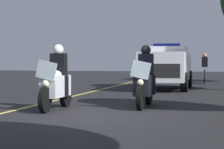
# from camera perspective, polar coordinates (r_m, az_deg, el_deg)

# --- Properties ---
(ground_plane) EXTENTS (80.00, 80.00, 0.00)m
(ground_plane) POSITION_cam_1_polar(r_m,az_deg,el_deg) (10.42, -2.35, -5.25)
(ground_plane) COLOR black
(lane_stripe_center) EXTENTS (48.00, 0.12, 0.01)m
(lane_stripe_center) POSITION_cam_1_polar(r_m,az_deg,el_deg) (11.27, -13.34, -4.75)
(lane_stripe_center) COLOR #E0D14C
(lane_stripe_center) RESTS_ON ground
(police_motorcycle_lead_left) EXTENTS (2.14, 0.56, 1.72)m
(police_motorcycle_lead_left) POSITION_cam_1_polar(r_m,az_deg,el_deg) (11.44, -7.39, -1.12)
(police_motorcycle_lead_left) COLOR black
(police_motorcycle_lead_left) RESTS_ON ground
(police_motorcycle_lead_right) EXTENTS (2.14, 0.56, 1.72)m
(police_motorcycle_lead_right) POSITION_cam_1_polar(r_m,az_deg,el_deg) (11.94, 4.34, -0.98)
(police_motorcycle_lead_right) COLOR black
(police_motorcycle_lead_right) RESTS_ON ground
(police_suv) EXTENTS (4.94, 2.14, 2.05)m
(police_suv) POSITION_cam_1_polar(r_m,az_deg,el_deg) (19.57, 7.19, 1.20)
(police_suv) COLOR silver
(police_suv) RESTS_ON ground
(cyclist_background) EXTENTS (1.76, 0.32, 1.69)m
(cyclist_background) POSITION_cam_1_polar(r_m,az_deg,el_deg) (24.43, 12.11, 0.79)
(cyclist_background) COLOR black
(cyclist_background) RESTS_ON ground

